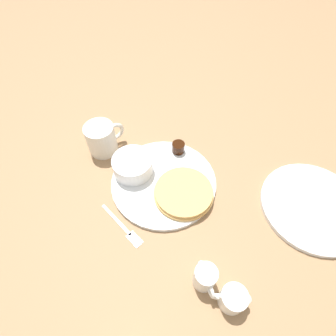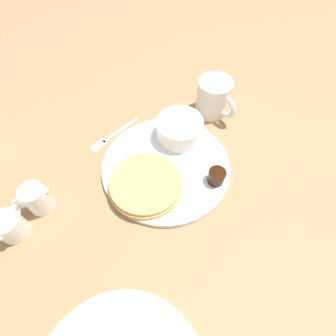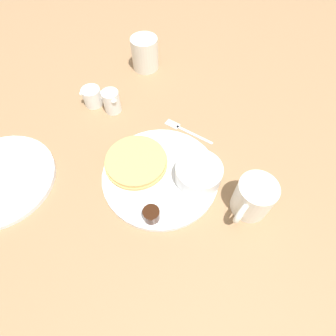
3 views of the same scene
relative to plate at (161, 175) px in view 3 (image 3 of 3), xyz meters
The scene contains 12 objects.
ground_plane 0.01m from the plate, ahead, with size 4.00×4.00×0.00m, color #93704C.
plate is the anchor object (origin of this frame).
pancake_stack 0.07m from the plate, 51.90° to the right, with size 0.15×0.15×0.02m.
bowl 0.09m from the plate, 146.10° to the left, with size 0.10×0.10×0.05m.
syrup_cup 0.11m from the plate, 56.10° to the left, with size 0.04×0.04×0.03m.
butter_ramekin 0.10m from the plate, 137.10° to the left, with size 0.05×0.05×0.05m.
coffee_mug 0.21m from the plate, 133.05° to the left, with size 0.11×0.08×0.09m.
creamer_pitcher_near 0.26m from the plate, 83.14° to the right, with size 0.05×0.07×0.06m.
creamer_pitcher_far 0.31m from the plate, 76.63° to the right, with size 0.07×0.05×0.05m.
fork 0.16m from the plate, 136.67° to the right, with size 0.09×0.13×0.00m.
second_mug 0.42m from the plate, 107.44° to the right, with size 0.08×0.11×0.10m.
far_plate 0.37m from the plate, 23.22° to the right, with size 0.25×0.25×0.01m.
Camera 3 is at (0.12, 0.29, 0.53)m, focal length 28.00 mm.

